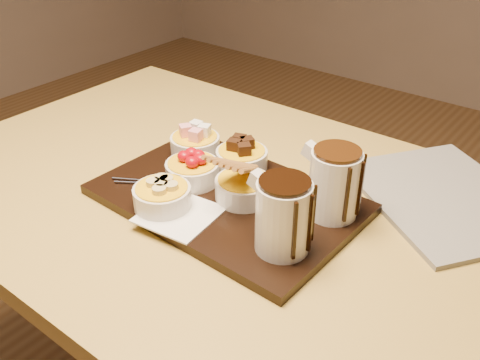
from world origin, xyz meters
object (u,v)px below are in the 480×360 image
Objects in this scene: pitcher_dark_chocolate at (283,217)px; newspaper at (445,197)px; bowl_strawberries at (192,172)px; dining_table at (220,231)px; pitcher_milk_chocolate at (334,184)px; serving_board at (227,199)px.

pitcher_dark_chocolate is 0.36m from newspaper.
bowl_strawberries is 0.30× the size of newspaper.
dining_table is 0.28m from pitcher_milk_chocolate.
pitcher_dark_chocolate is at bearing -94.40° from pitcher_milk_chocolate.
dining_table is 2.61× the size of serving_board.
newspaper is (0.13, 0.19, -0.07)m from pitcher_milk_chocolate.
bowl_strawberries reaches higher than serving_board.
serving_board is 0.19m from pitcher_dark_chocolate.
newspaper is at bearing 67.47° from pitcher_dark_chocolate.
pitcher_milk_chocolate is at bearing 21.80° from serving_board.
pitcher_milk_chocolate is 0.24m from newspaper.
serving_board reaches higher than dining_table.
dining_table is 10.33× the size of pitcher_milk_chocolate.
pitcher_milk_chocolate is at bearing 14.64° from bowl_strawberries.
pitcher_dark_chocolate is (0.24, -0.06, 0.04)m from bowl_strawberries.
pitcher_milk_chocolate is at bearing -89.46° from newspaper.
serving_board reaches higher than newspaper.
serving_board is at bearing -105.39° from newspaper.
dining_table is 0.12m from serving_board.
newspaper is at bearing 57.33° from pitcher_milk_chocolate.
bowl_strawberries is 0.25m from pitcher_dark_chocolate.
serving_board is (0.04, -0.03, 0.11)m from dining_table.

